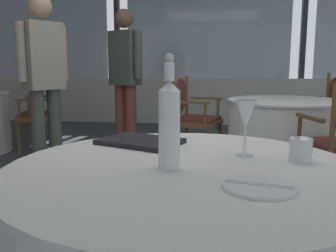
{
  "coord_description": "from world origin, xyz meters",
  "views": [
    {
      "loc": [
        0.23,
        -2.38,
        1.07
      ],
      "look_at": [
        0.06,
        -1.18,
        0.86
      ],
      "focal_mm": 38.74,
      "sensor_mm": 36.0,
      "label": 1
    }
  ],
  "objects_px": {
    "menu_book": "(140,141)",
    "diner_person_0": "(125,73)",
    "water_bottle": "(169,122)",
    "dining_chair_1_0": "(190,112)",
    "diner_person_1": "(44,74)",
    "side_plate": "(259,186)",
    "wine_glass": "(246,116)",
    "water_tumbler": "(301,150)",
    "dining_chair_0_1": "(44,109)"
  },
  "relations": [
    {
      "from": "menu_book",
      "to": "diner_person_0",
      "type": "distance_m",
      "value": 2.89
    },
    {
      "from": "wine_glass",
      "to": "diner_person_0",
      "type": "xyz_separation_m",
      "value": [
        -1.21,
        2.93,
        0.1
      ]
    },
    {
      "from": "water_bottle",
      "to": "dining_chair_1_0",
      "type": "relative_size",
      "value": 0.39
    },
    {
      "from": "side_plate",
      "to": "wine_glass",
      "type": "xyz_separation_m",
      "value": [
        -0.02,
        0.35,
        0.15
      ]
    },
    {
      "from": "wine_glass",
      "to": "water_bottle",
      "type": "bearing_deg",
      "value": -143.03
    },
    {
      "from": "wine_glass",
      "to": "diner_person_1",
      "type": "xyz_separation_m",
      "value": [
        -1.77,
        1.99,
        0.1
      ]
    },
    {
      "from": "water_tumbler",
      "to": "diner_person_0",
      "type": "height_order",
      "value": "diner_person_0"
    },
    {
      "from": "side_plate",
      "to": "diner_person_0",
      "type": "distance_m",
      "value": 3.52
    },
    {
      "from": "water_tumbler",
      "to": "dining_chair_0_1",
      "type": "relative_size",
      "value": 0.09
    },
    {
      "from": "side_plate",
      "to": "diner_person_1",
      "type": "height_order",
      "value": "diner_person_1"
    },
    {
      "from": "dining_chair_1_0",
      "to": "diner_person_1",
      "type": "xyz_separation_m",
      "value": [
        -1.36,
        -0.64,
        0.42
      ]
    },
    {
      "from": "wine_glass",
      "to": "water_tumbler",
      "type": "xyz_separation_m",
      "value": [
        0.19,
        -0.04,
        -0.11
      ]
    },
    {
      "from": "diner_person_1",
      "to": "water_tumbler",
      "type": "bearing_deg",
      "value": -14.24
    },
    {
      "from": "wine_glass",
      "to": "water_tumbler",
      "type": "height_order",
      "value": "wine_glass"
    },
    {
      "from": "diner_person_0",
      "to": "water_tumbler",
      "type": "bearing_deg",
      "value": 56.27
    },
    {
      "from": "menu_book",
      "to": "diner_person_1",
      "type": "relative_size",
      "value": 0.19
    },
    {
      "from": "water_bottle",
      "to": "dining_chair_1_0",
      "type": "bearing_deg",
      "value": 93.04
    },
    {
      "from": "side_plate",
      "to": "water_tumbler",
      "type": "bearing_deg",
      "value": 60.86
    },
    {
      "from": "wine_glass",
      "to": "side_plate",
      "type": "bearing_deg",
      "value": -87.57
    },
    {
      "from": "diner_person_1",
      "to": "side_plate",
      "type": "bearing_deg",
      "value": -20.88
    },
    {
      "from": "water_tumbler",
      "to": "dining_chair_1_0",
      "type": "distance_m",
      "value": 2.74
    },
    {
      "from": "side_plate",
      "to": "water_bottle",
      "type": "xyz_separation_m",
      "value": [
        -0.27,
        0.16,
        0.15
      ]
    },
    {
      "from": "side_plate",
      "to": "diner_person_1",
      "type": "distance_m",
      "value": 2.95
    },
    {
      "from": "water_bottle",
      "to": "diner_person_1",
      "type": "bearing_deg",
      "value": 124.79
    },
    {
      "from": "menu_book",
      "to": "dining_chair_0_1",
      "type": "relative_size",
      "value": 0.37
    },
    {
      "from": "diner_person_0",
      "to": "diner_person_1",
      "type": "bearing_deg",
      "value": 0.67
    },
    {
      "from": "water_bottle",
      "to": "diner_person_0",
      "type": "bearing_deg",
      "value": 107.09
    },
    {
      "from": "wine_glass",
      "to": "diner_person_1",
      "type": "height_order",
      "value": "diner_person_1"
    },
    {
      "from": "side_plate",
      "to": "menu_book",
      "type": "bearing_deg",
      "value": 130.52
    },
    {
      "from": "water_tumbler",
      "to": "diner_person_1",
      "type": "height_order",
      "value": "diner_person_1"
    },
    {
      "from": "water_bottle",
      "to": "wine_glass",
      "type": "xyz_separation_m",
      "value": [
        0.25,
        0.19,
        0.0
      ]
    },
    {
      "from": "dining_chair_1_0",
      "to": "diner_person_1",
      "type": "bearing_deg",
      "value": -140.28
    },
    {
      "from": "menu_book",
      "to": "side_plate",
      "type": "bearing_deg",
      "value": -27.32
    },
    {
      "from": "water_tumbler",
      "to": "diner_person_1",
      "type": "bearing_deg",
      "value": 133.92
    },
    {
      "from": "water_bottle",
      "to": "diner_person_1",
      "type": "relative_size",
      "value": 0.21
    },
    {
      "from": "dining_chair_1_0",
      "to": "diner_person_0",
      "type": "distance_m",
      "value": 0.96
    },
    {
      "from": "diner_person_0",
      "to": "diner_person_1",
      "type": "relative_size",
      "value": 1.0
    },
    {
      "from": "water_tumbler",
      "to": "diner_person_1",
      "type": "distance_m",
      "value": 2.83
    },
    {
      "from": "menu_book",
      "to": "wine_glass",
      "type": "bearing_deg",
      "value": 1.18
    },
    {
      "from": "water_bottle",
      "to": "diner_person_0",
      "type": "relative_size",
      "value": 0.21
    },
    {
      "from": "water_bottle",
      "to": "wine_glass",
      "type": "distance_m",
      "value": 0.32
    },
    {
      "from": "water_bottle",
      "to": "menu_book",
      "type": "xyz_separation_m",
      "value": [
        -0.17,
        0.35,
        -0.14
      ]
    },
    {
      "from": "dining_chair_0_1",
      "to": "diner_person_1",
      "type": "bearing_deg",
      "value": 101.44
    },
    {
      "from": "dining_chair_1_0",
      "to": "diner_person_1",
      "type": "height_order",
      "value": "diner_person_1"
    },
    {
      "from": "water_bottle",
      "to": "diner_person_0",
      "type": "height_order",
      "value": "diner_person_0"
    },
    {
      "from": "water_bottle",
      "to": "dining_chair_1_0",
      "type": "height_order",
      "value": "water_bottle"
    },
    {
      "from": "side_plate",
      "to": "dining_chair_0_1",
      "type": "bearing_deg",
      "value": 124.63
    },
    {
      "from": "diner_person_1",
      "to": "water_bottle",
      "type": "bearing_deg",
      "value": -23.37
    },
    {
      "from": "water_bottle",
      "to": "diner_person_1",
      "type": "distance_m",
      "value": 2.65
    },
    {
      "from": "side_plate",
      "to": "dining_chair_1_0",
      "type": "distance_m",
      "value": 3.02
    }
  ]
}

